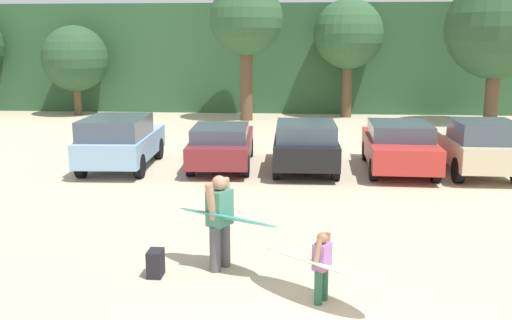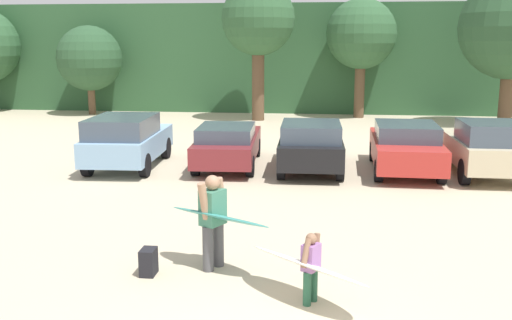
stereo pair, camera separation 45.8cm
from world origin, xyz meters
name	(u,v)px [view 1 (the left image)]	position (x,y,z in m)	size (l,w,h in m)	color
hillside_ridge	(305,56)	(0.00, 31.22, 2.88)	(108.00, 12.00, 5.75)	#2D5633
tree_far_right	(75,59)	(-11.78, 23.75, 2.91)	(3.37, 3.37, 4.60)	brown
tree_left	(246,20)	(-2.80, 22.47, 4.77)	(3.50, 3.50, 6.60)	brown
tree_center_left	(349,35)	(2.15, 24.07, 4.11)	(3.47, 3.47, 5.89)	brown
tree_center	(497,28)	(8.49, 21.49, 4.37)	(4.57, 4.57, 6.69)	brown
parked_car_sky_blue	(120,141)	(-5.53, 11.19, 0.87)	(2.07, 4.25, 1.63)	#84ADD1
parked_car_maroon	(222,144)	(-2.51, 11.78, 0.70)	(1.99, 4.60, 1.33)	maroon
parked_car_black	(305,144)	(0.05, 11.43, 0.80)	(1.94, 4.14, 1.50)	black
parked_car_red	(399,145)	(2.84, 11.64, 0.77)	(2.00, 4.41, 1.45)	#B72D28
parked_car_champagne	(477,146)	(5.02, 11.32, 0.85)	(1.83, 4.05, 1.65)	beige
person_adult	(220,217)	(-1.40, 3.56, 0.93)	(0.46, 0.67, 1.64)	#4C4C51
person_child	(322,263)	(0.29, 2.39, 0.62)	(0.32, 0.47, 1.09)	#26593F
surfboard_teal	(226,217)	(-1.28, 3.49, 0.94)	(2.02, 1.40, 0.27)	teal
surfboard_white	(318,264)	(0.23, 2.45, 0.58)	(2.08, 1.85, 0.32)	white
backpack_dropped	(156,263)	(-2.42, 3.15, 0.22)	(0.24, 0.34, 0.45)	black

